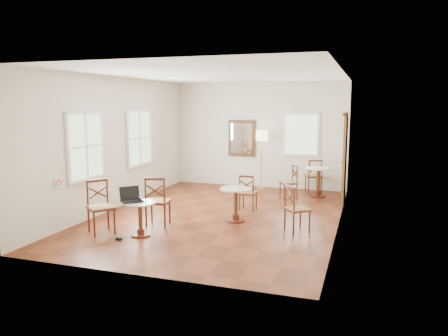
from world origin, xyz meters
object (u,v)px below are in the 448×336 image
cafe_table_back (318,179)px  floor_lamp (262,139)px  chair_near_b (100,207)px  chair_mid_b (296,209)px  chair_mid_a (248,193)px  laptop (131,198)px  mouse (142,201)px  chair_back_b (289,182)px  chair_back_a (314,176)px  cafe_table_mid (236,201)px  water_glass (139,197)px  cafe_table_near (140,215)px  navy_mug (140,199)px  power_adapter (119,239)px  chair_near_a (157,201)px

cafe_table_back → floor_lamp: floor_lamp is taller
chair_near_b → chair_mid_b: bearing=-31.7°
chair_mid_a → laptop: laptop is taller
mouse → chair_back_b: bearing=79.3°
chair_mid_a → laptop: (-1.54, -2.49, 0.29)m
chair_back_a → floor_lamp: size_ratio=0.55×
chair_back_b → mouse: size_ratio=8.83×
chair_near_b → chair_back_b: chair_near_b is taller
floor_lamp → mouse: bearing=-101.7°
chair_back_b → floor_lamp: floor_lamp is taller
cafe_table_mid → water_glass: size_ratio=6.65×
water_glass → cafe_table_near: bearing=-54.1°
chair_back_a → navy_mug: (-2.55, -4.98, 0.22)m
chair_mid_a → water_glass: 2.77m
water_glass → laptop: bearing=-111.9°
mouse → floor_lamp: bearing=94.5°
water_glass → cafe_table_back: bearing=56.7°
chair_back_a → navy_mug: 5.60m
chair_near_b → chair_mid_a: 3.33m
power_adapter → chair_mid_b: bearing=27.0°
cafe_table_near → water_glass: (-0.11, 0.16, 0.29)m
chair_back_a → navy_mug: chair_back_a is taller
mouse → navy_mug: navy_mug is taller
cafe_table_back → floor_lamp: bearing=162.3°
chair_back_b → mouse: chair_back_b is taller
chair_mid_b → laptop: (-2.85, -1.16, 0.25)m
cafe_table_mid → chair_near_b: size_ratio=0.70×
water_glass → power_adapter: size_ratio=0.98×
cafe_table_back → chair_near_a: size_ratio=0.77×
cafe_table_back → floor_lamp: 1.96m
cafe_table_near → chair_back_a: chair_back_a is taller
chair_near_a → floor_lamp: floor_lamp is taller
chair_mid_a → chair_mid_b: size_ratio=0.91×
navy_mug → chair_near_a: bearing=88.9°
laptop → water_glass: laptop is taller
cafe_table_back → cafe_table_near: bearing=-121.3°
laptop → water_glass: bearing=21.0°
water_glass → navy_mug: bearing=-48.6°
water_glass → power_adapter: bearing=-105.9°
cafe_table_mid → laptop: (-1.55, -1.50, 0.27)m
chair_near_a → chair_back_b: chair_near_a is taller
chair_near_b → floor_lamp: (1.88, 5.03, 0.91)m
chair_mid_b → navy_mug: bearing=73.8°
chair_near_b → laptop: bearing=-47.6°
chair_mid_a → navy_mug: bearing=60.2°
chair_mid_b → mouse: (-2.63, -1.15, 0.21)m
laptop → navy_mug: size_ratio=4.88×
chair_near_a → cafe_table_mid: bearing=-161.0°
floor_lamp → power_adapter: 5.66m
chair_near_b → floor_lamp: bearing=18.9°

